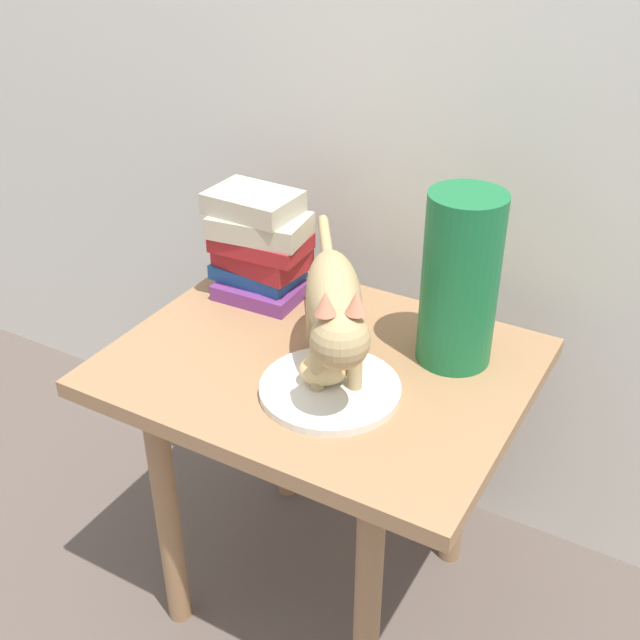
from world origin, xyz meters
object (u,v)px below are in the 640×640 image
book_stack (259,245)px  cat (334,307)px  plate (330,389)px  bread_roll (324,370)px  side_table (320,401)px  green_vase (460,280)px

book_stack → cat: bearing=-33.6°
plate → bread_roll: bearing=169.4°
bread_roll → cat: size_ratio=0.19×
bread_roll → book_stack: bearing=140.7°
book_stack → bread_roll: bearing=-39.3°
plate → cat: cat is taller
cat → book_stack: size_ratio=1.97×
cat → side_table: bearing=146.3°
side_table → cat: cat is taller
plate → green_vase: 0.28m
plate → bread_roll: 0.03m
side_table → green_vase: (0.20, 0.12, 0.24)m
side_table → green_vase: bearing=31.8°
bread_roll → side_table: bearing=123.5°
book_stack → green_vase: green_vase is taller
cat → green_vase: (0.15, 0.15, 0.02)m
bread_roll → green_vase: green_vase is taller
green_vase → book_stack: bearing=177.1°
side_table → plate: plate is taller
side_table → plate: size_ratio=3.03×
bread_roll → green_vase: size_ratio=0.26×
plate → bread_roll: size_ratio=2.88×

